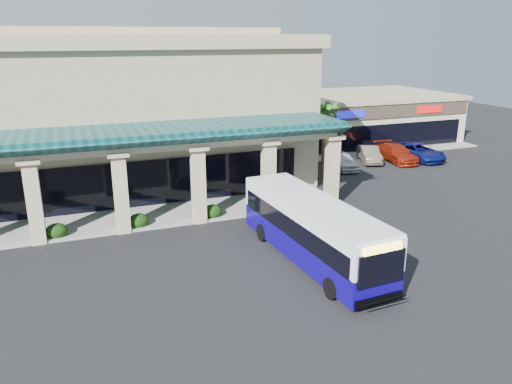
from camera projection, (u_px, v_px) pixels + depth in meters
name	position (u px, v px, depth m)	size (l,w,h in m)	color
ground	(279.00, 247.00, 26.71)	(110.00, 110.00, 0.00)	black
main_building	(93.00, 109.00, 36.53)	(30.80, 14.80, 11.35)	tan
arcade	(108.00, 178.00, 29.18)	(30.00, 6.20, 5.70)	#0A3A3E
strip_mall	(344.00, 117.00, 53.49)	(22.50, 12.50, 4.90)	beige
palm_0	(324.00, 138.00, 38.42)	(2.40, 2.40, 6.60)	#236019
palm_1	(317.00, 135.00, 41.55)	(2.40, 2.40, 5.80)	#236019
broadleaf_tree	(272.00, 132.00, 45.47)	(2.60, 2.60, 4.81)	black
transit_bus	(312.00, 231.00, 24.67)	(2.62, 11.25, 3.14)	#0E0477
pedestrian	(359.00, 235.00, 26.25)	(0.58, 0.38, 1.59)	slate
car_silver	(342.00, 160.00, 42.18)	(1.72, 4.28, 1.46)	silver
car_white	(369.00, 154.00, 44.47)	(1.51, 4.33, 1.43)	#695D51
car_red	(396.00, 153.00, 44.70)	(2.12, 5.22, 1.51)	maroon
car_gray	(419.00, 152.00, 45.24)	(2.53, 5.49, 1.53)	navy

